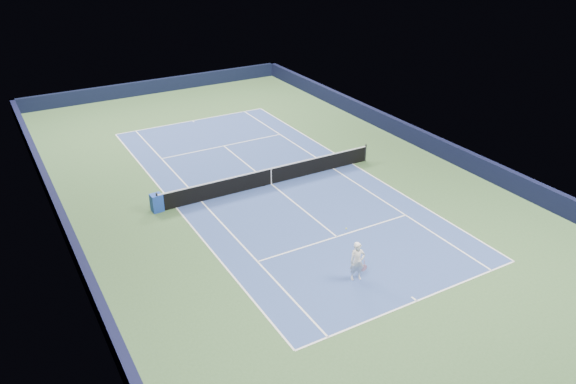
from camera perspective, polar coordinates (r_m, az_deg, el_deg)
ground at (r=30.91m, az=-1.72°, el=0.80°), size 40.00×40.00×0.00m
wall_far at (r=48.03m, az=-13.20°, el=10.44°), size 22.00×0.35×1.10m
wall_right at (r=36.60m, az=13.43°, el=5.27°), size 0.35×40.00×1.10m
wall_left at (r=27.87m, az=-21.76°, el=-3.11°), size 0.35×40.00×1.10m
court_surface at (r=30.91m, az=-1.72°, el=0.81°), size 10.97×23.77×0.01m
baseline_far at (r=40.98m, az=-9.68°, el=7.16°), size 10.97×0.08×0.00m
baseline_near at (r=22.66m, az=12.95°, el=-10.74°), size 10.97×0.08×0.00m
sideline_doubles_right at (r=33.59m, az=6.56°, el=2.86°), size 0.08×23.77×0.00m
sideline_doubles_left at (r=29.03m, az=-11.29°, el=-1.57°), size 0.08×23.77×0.00m
sideline_singles_right at (r=32.85m, az=4.62°, el=2.38°), size 0.08×23.77×0.00m
sideline_singles_left at (r=29.41m, az=-8.79°, el=-0.95°), size 0.08×23.77×0.00m
service_line_far at (r=36.20m, az=-6.54°, el=4.68°), size 8.23×0.08×0.00m
service_line_near at (r=26.12m, az=4.98°, el=-4.55°), size 8.23×0.08×0.00m
center_service_line at (r=30.91m, az=-1.72°, el=0.82°), size 0.08×12.80×0.00m
center_mark_far at (r=40.85m, az=-9.60°, el=7.10°), size 0.08×0.30×0.00m
center_mark_near at (r=22.74m, az=12.69°, el=-10.55°), size 0.08×0.30×0.00m
tennis_net at (r=30.69m, az=-1.73°, el=1.65°), size 12.90×0.10×1.07m
sponsor_cube at (r=28.74m, az=-13.18°, el=-1.07°), size 0.60×0.55×0.92m
tennis_player at (r=22.97m, az=7.06°, el=-7.00°), size 0.83×1.32×1.88m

